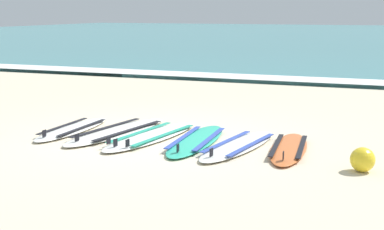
{
  "coord_description": "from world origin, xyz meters",
  "views": [
    {
      "loc": [
        3.79,
        -7.95,
        2.02
      ],
      "look_at": [
        0.36,
        0.91,
        0.25
      ],
      "focal_mm": 52.9,
      "sensor_mm": 36.0,
      "label": 1
    }
  ],
  "objects_px": {
    "surfboard_0": "(73,129)",
    "surfboard_1": "(117,131)",
    "beach_ball": "(363,160)",
    "surfboard_5": "(289,148)",
    "surfboard_2": "(152,136)",
    "surfboard_3": "(196,140)",
    "surfboard_4": "(239,145)"
  },
  "relations": [
    {
      "from": "surfboard_0",
      "to": "surfboard_1",
      "type": "bearing_deg",
      "value": 7.77
    },
    {
      "from": "beach_ball",
      "to": "surfboard_5",
      "type": "bearing_deg",
      "value": 145.67
    },
    {
      "from": "surfboard_1",
      "to": "surfboard_2",
      "type": "distance_m",
      "value": 0.69
    },
    {
      "from": "surfboard_2",
      "to": "surfboard_3",
      "type": "height_order",
      "value": "same"
    },
    {
      "from": "surfboard_1",
      "to": "surfboard_3",
      "type": "bearing_deg",
      "value": -5.45
    },
    {
      "from": "surfboard_1",
      "to": "beach_ball",
      "type": "height_order",
      "value": "beach_ball"
    },
    {
      "from": "surfboard_3",
      "to": "surfboard_5",
      "type": "distance_m",
      "value": 1.44
    },
    {
      "from": "surfboard_1",
      "to": "beach_ball",
      "type": "xyz_separation_m",
      "value": [
        3.98,
        -0.88,
        0.12
      ]
    },
    {
      "from": "surfboard_0",
      "to": "surfboard_1",
      "type": "height_order",
      "value": "same"
    },
    {
      "from": "surfboard_0",
      "to": "surfboard_2",
      "type": "height_order",
      "value": "same"
    },
    {
      "from": "surfboard_5",
      "to": "beach_ball",
      "type": "xyz_separation_m",
      "value": [
        1.09,
        -0.74,
        0.12
      ]
    },
    {
      "from": "beach_ball",
      "to": "surfboard_2",
      "type": "bearing_deg",
      "value": 166.86
    },
    {
      "from": "surfboard_2",
      "to": "surfboard_1",
      "type": "bearing_deg",
      "value": 170.75
    },
    {
      "from": "surfboard_1",
      "to": "surfboard_2",
      "type": "bearing_deg",
      "value": -9.25
    },
    {
      "from": "surfboard_0",
      "to": "surfboard_3",
      "type": "distance_m",
      "value": 2.25
    },
    {
      "from": "surfboard_3",
      "to": "beach_ball",
      "type": "bearing_deg",
      "value": -16.37
    },
    {
      "from": "surfboard_3",
      "to": "surfboard_2",
      "type": "bearing_deg",
      "value": 177.97
    },
    {
      "from": "surfboard_2",
      "to": "surfboard_5",
      "type": "xyz_separation_m",
      "value": [
        2.21,
        -0.03,
        -0.0
      ]
    },
    {
      "from": "surfboard_5",
      "to": "surfboard_2",
      "type": "bearing_deg",
      "value": 179.31
    },
    {
      "from": "surfboard_3",
      "to": "beach_ball",
      "type": "xyz_separation_m",
      "value": [
        2.53,
        -0.74,
        0.12
      ]
    },
    {
      "from": "surfboard_3",
      "to": "surfboard_5",
      "type": "relative_size",
      "value": 1.13
    },
    {
      "from": "surfboard_5",
      "to": "surfboard_4",
      "type": "bearing_deg",
      "value": -173.15
    },
    {
      "from": "surfboard_4",
      "to": "beach_ball",
      "type": "distance_m",
      "value": 1.94
    },
    {
      "from": "surfboard_0",
      "to": "surfboard_4",
      "type": "relative_size",
      "value": 0.9
    },
    {
      "from": "surfboard_0",
      "to": "surfboard_2",
      "type": "xyz_separation_m",
      "value": [
        1.48,
        -0.0,
        0.0
      ]
    },
    {
      "from": "surfboard_4",
      "to": "beach_ball",
      "type": "bearing_deg",
      "value": -19.8
    },
    {
      "from": "surfboard_1",
      "to": "beach_ball",
      "type": "relative_size",
      "value": 8.31
    },
    {
      "from": "surfboard_4",
      "to": "beach_ball",
      "type": "relative_size",
      "value": 7.36
    },
    {
      "from": "surfboard_2",
      "to": "surfboard_5",
      "type": "distance_m",
      "value": 2.21
    },
    {
      "from": "surfboard_2",
      "to": "beach_ball",
      "type": "relative_size",
      "value": 8.06
    },
    {
      "from": "surfboard_0",
      "to": "surfboard_1",
      "type": "relative_size",
      "value": 0.8
    },
    {
      "from": "surfboard_0",
      "to": "surfboard_3",
      "type": "height_order",
      "value": "same"
    }
  ]
}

